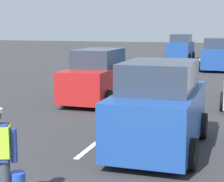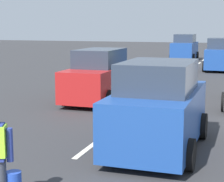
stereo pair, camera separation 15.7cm
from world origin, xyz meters
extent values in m
plane|color=#333335|center=(0.00, 21.00, 0.00)|extent=(96.00, 96.00, 0.00)
cube|color=silver|center=(0.00, 5.70, 0.01)|extent=(0.14, 1.40, 0.01)
cube|color=silver|center=(0.00, 8.70, 0.01)|extent=(0.14, 1.40, 0.01)
cube|color=silver|center=(0.00, 11.70, 0.01)|extent=(0.14, 1.40, 0.01)
cube|color=silver|center=(0.00, 14.70, 0.01)|extent=(0.14, 1.40, 0.01)
cube|color=silver|center=(0.00, 17.70, 0.01)|extent=(0.14, 1.40, 0.01)
cube|color=silver|center=(0.00, 20.70, 0.01)|extent=(0.14, 1.40, 0.01)
cube|color=silver|center=(0.00, 23.70, 0.01)|extent=(0.14, 1.40, 0.01)
cube|color=silver|center=(0.00, 26.70, 0.01)|extent=(0.14, 1.40, 0.01)
cube|color=silver|center=(0.00, 29.70, 0.01)|extent=(0.14, 1.40, 0.01)
cube|color=silver|center=(0.00, 32.70, 0.01)|extent=(0.14, 1.40, 0.01)
cube|color=silver|center=(0.00, 35.70, 0.01)|extent=(0.14, 1.40, 0.01)
cube|color=silver|center=(0.00, 38.70, 0.01)|extent=(0.14, 1.40, 0.01)
cube|color=silver|center=(0.00, 41.70, 0.01)|extent=(0.14, 1.40, 0.01)
cube|color=silver|center=(0.00, 44.70, 0.01)|extent=(0.14, 1.40, 0.01)
cube|color=silver|center=(0.00, 47.70, 0.01)|extent=(0.14, 1.40, 0.01)
cylinder|color=navy|center=(0.02, 2.42, 1.07)|extent=(0.11, 0.11, 0.55)
cylinder|color=#2347B7|center=(0.00, 2.52, 0.45)|extent=(0.26, 0.26, 0.26)
cube|color=#1E4799|center=(1.83, 24.76, 0.82)|extent=(1.64, 3.95, 1.27)
cube|color=#2D3847|center=(1.83, 24.66, 1.80)|extent=(1.44, 2.17, 0.70)
cylinder|color=black|center=(0.99, 25.98, 0.34)|extent=(0.22, 0.68, 0.68)
cylinder|color=black|center=(0.99, 23.53, 0.34)|extent=(0.22, 0.68, 0.68)
cube|color=#1E4799|center=(-1.52, 31.87, 0.85)|extent=(1.79, 4.36, 1.35)
cube|color=#2D3847|center=(-1.52, 31.98, 1.88)|extent=(1.58, 2.40, 0.70)
cylinder|color=black|center=(-0.61, 30.52, 0.34)|extent=(0.22, 0.68, 0.68)
cylinder|color=black|center=(-2.44, 30.52, 0.34)|extent=(0.22, 0.68, 0.68)
cylinder|color=black|center=(-0.61, 33.23, 0.34)|extent=(0.22, 0.68, 0.68)
cylinder|color=black|center=(-2.44, 33.23, 0.34)|extent=(0.22, 0.68, 0.68)
cube|color=#1E4799|center=(1.62, 6.35, 0.81)|extent=(1.79, 4.08, 1.26)
cube|color=#2D3847|center=(1.62, 6.25, 1.79)|extent=(1.58, 2.24, 0.70)
cylinder|color=black|center=(0.70, 7.62, 0.34)|extent=(0.22, 0.68, 0.68)
cylinder|color=black|center=(2.53, 7.62, 0.34)|extent=(0.22, 0.68, 0.68)
cylinder|color=black|center=(0.70, 5.09, 0.34)|extent=(0.22, 0.68, 0.68)
cylinder|color=black|center=(2.53, 5.09, 0.34)|extent=(0.22, 0.68, 0.68)
cube|color=red|center=(-1.93, 11.90, 0.76)|extent=(1.70, 4.39, 1.16)
cube|color=#2D3847|center=(-1.93, 12.01, 1.69)|extent=(1.49, 2.42, 0.70)
cylinder|color=black|center=(-1.06, 10.54, 0.34)|extent=(0.22, 0.68, 0.68)
cylinder|color=black|center=(-2.80, 10.54, 0.34)|extent=(0.22, 0.68, 0.68)
cylinder|color=black|center=(-1.06, 13.26, 0.34)|extent=(0.22, 0.68, 0.68)
cylinder|color=black|center=(-2.80, 13.26, 0.34)|extent=(0.22, 0.68, 0.68)
camera|label=1|loc=(3.41, -3.06, 2.96)|focal=65.11mm
camera|label=2|loc=(3.56, -3.02, 2.96)|focal=65.11mm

